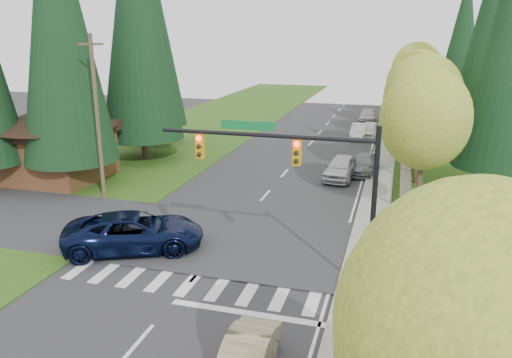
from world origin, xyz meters
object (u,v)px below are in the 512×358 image
at_px(parked_car_c, 359,131).
at_px(parked_car_e, 367,116).
at_px(parked_car_a, 342,167).
at_px(parked_car_d, 369,130).
at_px(suv_navy, 134,232).
at_px(parked_car_b, 364,164).

xyz_separation_m(parked_car_c, parked_car_e, (0.06, 10.03, -0.03)).
relative_size(parked_car_a, parked_car_e, 1.04).
bearing_deg(parked_car_d, suv_navy, -100.07).
bearing_deg(parked_car_b, suv_navy, -112.17).
height_order(parked_car_c, parked_car_d, parked_car_d).
height_order(parked_car_a, parked_car_d, parked_car_a).
distance_m(parked_car_d, parked_car_e, 9.59).
distance_m(parked_car_a, parked_car_b, 2.43).
height_order(suv_navy, parked_car_e, suv_navy).
bearing_deg(parked_car_d, parked_car_c, -146.26).
distance_m(suv_navy, parked_car_c, 30.84).
bearing_deg(parked_car_e, suv_navy, -103.36).
xyz_separation_m(parked_car_b, parked_car_d, (-0.46, 13.27, 0.12)).
relative_size(parked_car_c, parked_car_d, 0.93).
height_order(parked_car_d, parked_car_e, parked_car_d).
height_order(parked_car_b, parked_car_e, parked_car_e).
relative_size(parked_car_d, parked_car_e, 0.99).
height_order(parked_car_b, parked_car_c, parked_car_c).
distance_m(parked_car_b, parked_car_e, 22.86).
relative_size(parked_car_b, parked_car_d, 0.99).
xyz_separation_m(suv_navy, parked_car_c, (8.04, 29.78, -0.20)).
distance_m(suv_navy, parked_car_d, 31.57).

